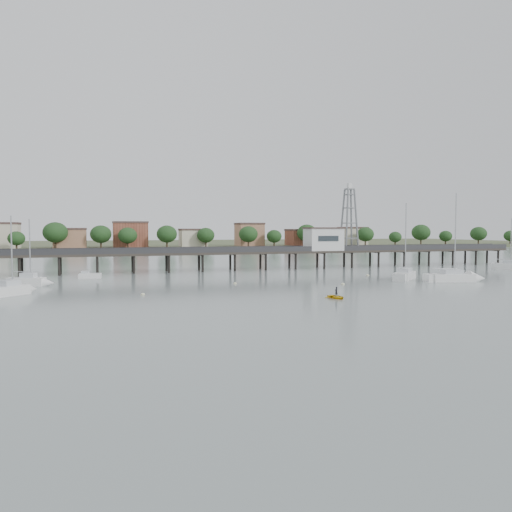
{
  "coord_description": "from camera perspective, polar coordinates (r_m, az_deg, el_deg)",
  "views": [
    {
      "loc": [
        -24.52,
        -43.61,
        8.71
      ],
      "look_at": [
        3.01,
        42.0,
        4.0
      ],
      "focal_mm": 35.0,
      "sensor_mm": 36.0,
      "label": 1
    }
  ],
  "objects": [
    {
      "name": "lattice_tower",
      "position": [
        117.81,
        10.6,
        4.11
      ],
      "size": [
        3.2,
        3.2,
        15.5
      ],
      "color": "slate",
      "rests_on": "ground"
    },
    {
      "name": "white_tender",
      "position": [
        94.63,
        -18.5,
        -2.16
      ],
      "size": [
        4.02,
        2.13,
        1.49
      ],
      "rotation": [
        0.0,
        0.0,
        -0.14
      ],
      "color": "white",
      "rests_on": "ground"
    },
    {
      "name": "sailboat_a",
      "position": [
        74.56,
        -25.7,
        -3.5
      ],
      "size": [
        6.06,
        6.05,
        11.11
      ],
      "rotation": [
        0.0,
        0.0,
        0.78
      ],
      "color": "white",
      "rests_on": "ground"
    },
    {
      "name": "dinghy_occupant",
      "position": [
        64.47,
        9.16,
        -4.81
      ],
      "size": [
        0.86,
        1.33,
        0.3
      ],
      "primitive_type": "imported",
      "rotation": [
        0.0,
        0.0,
        3.49
      ],
      "color": "black",
      "rests_on": "ground"
    },
    {
      "name": "sailboat_c",
      "position": [
        92.88,
        16.8,
        -2.12
      ],
      "size": [
        8.05,
        7.69,
        14.21
      ],
      "rotation": [
        0.0,
        0.0,
        0.74
      ],
      "color": "white",
      "rests_on": "ground"
    },
    {
      "name": "far_shore",
      "position": [
        284.38,
        -12.8,
        1.36
      ],
      "size": [
        500.0,
        170.0,
        10.4
      ],
      "color": "#475133",
      "rests_on": "ground"
    },
    {
      "name": "sailboat_d",
      "position": [
        91.46,
        22.4,
        -2.3
      ],
      "size": [
        10.02,
        4.57,
        15.83
      ],
      "rotation": [
        0.0,
        0.0,
        -0.19
      ],
      "color": "white",
      "rests_on": "ground"
    },
    {
      "name": "ground_plane",
      "position": [
        50.78,
        11.43,
        -6.94
      ],
      "size": [
        500.0,
        500.0,
        0.0
      ],
      "primitive_type": "plane",
      "color": "slate",
      "rests_on": "ground"
    },
    {
      "name": "sailboat_b",
      "position": [
        85.01,
        -24.03,
        -2.7
      ],
      "size": [
        6.74,
        3.95,
        10.88
      ],
      "rotation": [
        0.0,
        0.0,
        -0.34
      ],
      "color": "white",
      "rests_on": "ground"
    },
    {
      "name": "yellow_dinghy",
      "position": [
        64.47,
        9.16,
        -4.81
      ],
      "size": [
        2.2,
        0.98,
        2.98
      ],
      "primitive_type": "imported",
      "rotation": [
        0.0,
        0.0,
        0.18
      ],
      "color": "yellow",
      "rests_on": "ground"
    },
    {
      "name": "pier",
      "position": [
        106.58,
        -4.5,
        0.35
      ],
      "size": [
        150.0,
        5.0,
        5.5
      ],
      "color": "#2D2823",
      "rests_on": "ground"
    },
    {
      "name": "mooring_buoys",
      "position": [
        80.04,
        4.08,
        -3.2
      ],
      "size": [
        84.76,
        16.24,
        0.39
      ],
      "color": "beige",
      "rests_on": "ground"
    },
    {
      "name": "pier_building",
      "position": [
        114.85,
        7.73,
        1.95
      ],
      "size": [
        8.4,
        5.4,
        5.3
      ],
      "color": "silver",
      "rests_on": "ground"
    }
  ]
}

